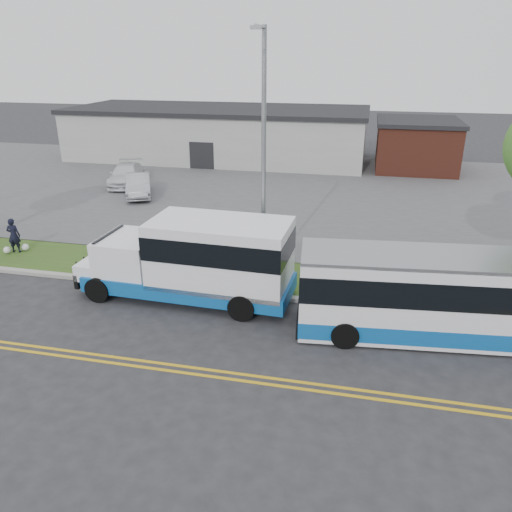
% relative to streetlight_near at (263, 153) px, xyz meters
% --- Properties ---
extents(ground, '(140.00, 140.00, 0.00)m').
position_rel_streetlight_near_xyz_m(ground, '(-3.00, -2.73, -5.23)').
color(ground, '#28282B').
rests_on(ground, ground).
extents(lane_line_north, '(70.00, 0.12, 0.01)m').
position_rel_streetlight_near_xyz_m(lane_line_north, '(-3.00, -6.58, -5.23)').
color(lane_line_north, gold).
rests_on(lane_line_north, ground).
extents(lane_line_south, '(70.00, 0.12, 0.01)m').
position_rel_streetlight_near_xyz_m(lane_line_south, '(-3.00, -6.88, -5.23)').
color(lane_line_south, gold).
rests_on(lane_line_south, ground).
extents(curb, '(80.00, 0.30, 0.15)m').
position_rel_streetlight_near_xyz_m(curb, '(-3.00, -1.63, -5.16)').
color(curb, '#9E9B93').
rests_on(curb, ground).
extents(verge, '(80.00, 3.30, 0.10)m').
position_rel_streetlight_near_xyz_m(verge, '(-3.00, 0.17, -5.18)').
color(verge, '#2E4F1A').
rests_on(verge, ground).
extents(parking_lot, '(80.00, 25.00, 0.10)m').
position_rel_streetlight_near_xyz_m(parking_lot, '(-3.00, 14.27, -5.18)').
color(parking_lot, '#4C4C4F').
rests_on(parking_lot, ground).
extents(commercial_building, '(25.40, 10.40, 4.35)m').
position_rel_streetlight_near_xyz_m(commercial_building, '(-9.00, 24.27, -3.05)').
color(commercial_building, '#9E9E99').
rests_on(commercial_building, ground).
extents(brick_wing, '(6.30, 7.30, 3.90)m').
position_rel_streetlight_near_xyz_m(brick_wing, '(7.50, 23.27, -3.27)').
color(brick_wing, brown).
rests_on(brick_wing, ground).
extents(streetlight_near, '(0.35, 1.53, 9.50)m').
position_rel_streetlight_near_xyz_m(streetlight_near, '(0.00, 0.00, 0.00)').
color(streetlight_near, gray).
rests_on(streetlight_near, verge).
extents(shuttle_bus, '(8.30, 3.02, 3.14)m').
position_rel_streetlight_near_xyz_m(shuttle_bus, '(-1.93, -2.16, -3.55)').
color(shuttle_bus, '#0E55A2').
rests_on(shuttle_bus, ground).
extents(transit_bus, '(10.43, 3.36, 2.84)m').
position_rel_streetlight_near_xyz_m(transit_bus, '(7.06, -3.00, -3.80)').
color(transit_bus, white).
rests_on(transit_bus, ground).
extents(pedestrian, '(0.66, 0.50, 1.63)m').
position_rel_streetlight_near_xyz_m(pedestrian, '(-11.76, 0.26, -4.32)').
color(pedestrian, black).
rests_on(pedestrian, verge).
extents(parked_car_a, '(3.13, 4.50, 1.41)m').
position_rel_streetlight_near_xyz_m(parked_car_a, '(-10.41, 10.63, -4.43)').
color(parked_car_a, '#AAABB1').
rests_on(parked_car_a, parking_lot).
extents(parked_car_b, '(3.24, 5.22, 1.41)m').
position_rel_streetlight_near_xyz_m(parked_car_b, '(-12.54, 13.21, -4.43)').
color(parked_car_b, silver).
rests_on(parked_car_b, parking_lot).
extents(grocery_bag_left, '(0.32, 0.32, 0.32)m').
position_rel_streetlight_near_xyz_m(grocery_bag_left, '(-12.06, 0.01, -4.97)').
color(grocery_bag_left, white).
rests_on(grocery_bag_left, verge).
extents(grocery_bag_right, '(0.32, 0.32, 0.32)m').
position_rel_streetlight_near_xyz_m(grocery_bag_right, '(-11.46, 0.51, -4.97)').
color(grocery_bag_right, white).
rests_on(grocery_bag_right, verge).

